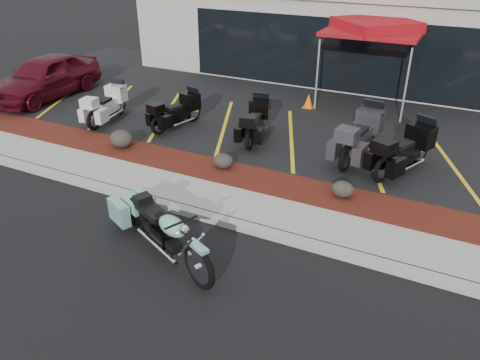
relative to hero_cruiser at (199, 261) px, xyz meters
The scene contains 18 objects.
ground 1.44m from the hero_cruiser, 129.59° to the left, with size 90.00×90.00×0.00m, color black.
curb 2.15m from the hero_cruiser, 113.72° to the left, with size 24.00×0.25×0.15m, color gray.
sidewalk 2.79m from the hero_cruiser, 107.85° to the left, with size 24.00×1.20×0.15m, color gray.
mulch_bed 3.94m from the hero_cruiser, 102.45° to the left, with size 24.00×1.20×0.16m, color #37180C.
upper_lot 9.27m from the hero_cruiser, 95.23° to the left, with size 26.00×9.60×0.15m, color black.
dealership_building 15.58m from the hero_cruiser, 93.12° to the left, with size 18.00×8.16×4.00m.
boulder_left 6.21m from the hero_cruiser, 141.01° to the left, with size 0.68×0.57×0.48m, color black.
boulder_mid 4.35m from the hero_cruiser, 112.84° to the left, with size 0.53×0.44×0.37m, color black.
boulder_right 4.16m from the hero_cruiser, 70.12° to the left, with size 0.51×0.43×0.36m, color black.
hero_cruiser is the anchor object (origin of this frame).
touring_white 8.96m from the hero_cruiser, 137.64° to the left, with size 2.06×0.79×1.20m, color silver, non-canonical shape.
touring_black_front 7.68m from the hero_cruiser, 122.16° to the left, with size 1.96×0.75×1.14m, color black, non-canonical shape.
touring_black_mid 7.01m from the hero_cruiser, 105.67° to the left, with size 2.05×0.78×1.20m, color black, non-canonical shape.
touring_grey 7.03m from the hero_cruiser, 79.21° to the left, with size 2.38×0.91×1.39m, color #2E2E33, non-canonical shape.
touring_black_rear 7.03m from the hero_cruiser, 67.34° to the left, with size 2.25×0.86×1.31m, color black, non-canonical shape.
parked_car 11.95m from the hero_cruiser, 148.08° to the left, with size 1.76×4.37×1.49m, color #4B0A16.
traffic_cone 9.50m from the hero_cruiser, 97.82° to the left, with size 0.33×0.33×0.48m, color orange.
popup_canopy 10.99m from the hero_cruiser, 88.07° to the left, with size 3.13×3.13×2.81m.
Camera 1 is at (4.27, -6.37, 5.43)m, focal length 35.00 mm.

